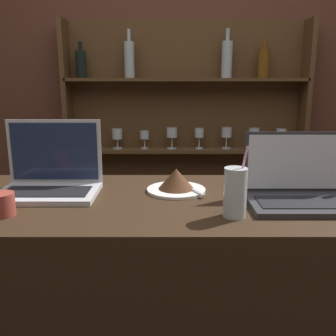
{
  "coord_description": "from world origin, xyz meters",
  "views": [
    {
      "loc": [
        -0.09,
        -0.9,
        1.46
      ],
      "look_at": [
        -0.08,
        0.35,
        1.17
      ],
      "focal_mm": 40.0,
      "sensor_mm": 36.0,
      "label": 1
    }
  ],
  "objects_px": {
    "laptop_far": "(298,188)",
    "laptop_near": "(48,177)",
    "cake_plate": "(175,182)",
    "water_glass": "(233,192)"
  },
  "relations": [
    {
      "from": "laptop_near",
      "to": "water_glass",
      "type": "bearing_deg",
      "value": -21.58
    },
    {
      "from": "laptop_near",
      "to": "water_glass",
      "type": "height_order",
      "value": "laptop_near"
    },
    {
      "from": "water_glass",
      "to": "laptop_near",
      "type": "bearing_deg",
      "value": 158.42
    },
    {
      "from": "laptop_near",
      "to": "laptop_far",
      "type": "height_order",
      "value": "laptop_near"
    },
    {
      "from": "laptop_far",
      "to": "cake_plate",
      "type": "distance_m",
      "value": 0.43
    },
    {
      "from": "cake_plate",
      "to": "laptop_near",
      "type": "bearing_deg",
      "value": -178.38
    },
    {
      "from": "laptop_far",
      "to": "laptop_near",
      "type": "bearing_deg",
      "value": 172.14
    },
    {
      "from": "laptop_near",
      "to": "laptop_far",
      "type": "relative_size",
      "value": 0.99
    },
    {
      "from": "laptop_far",
      "to": "water_glass",
      "type": "distance_m",
      "value": 0.27
    },
    {
      "from": "laptop_near",
      "to": "laptop_far",
      "type": "distance_m",
      "value": 0.87
    }
  ]
}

